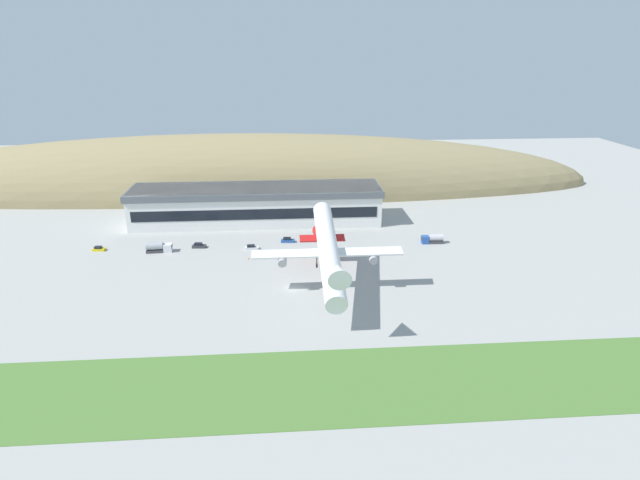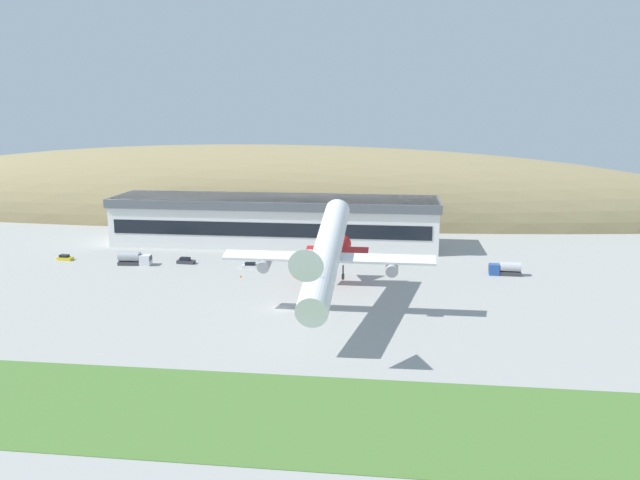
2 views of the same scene
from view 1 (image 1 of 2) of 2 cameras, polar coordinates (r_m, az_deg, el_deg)
ground_plane at (r=135.16m, az=-3.17°, el=-5.55°), size 449.99×449.99×0.00m
grass_strip_foreground at (r=99.51m, az=-2.64°, el=-16.40°), size 404.99×23.80×0.08m
hill_backdrop at (r=233.46m, az=-10.23°, el=5.74°), size 337.25×56.67×50.05m
terminal_building at (r=184.53m, az=-7.24°, el=4.26°), size 90.64×19.57×13.44m
cargo_airplane at (r=128.49m, az=0.92°, el=-1.20°), size 39.48×55.09×16.22m
service_car_0 at (r=166.47m, az=-3.72°, el=-0.02°), size 4.60×2.00×1.62m
service_car_1 at (r=174.28m, az=-23.97°, el=-0.93°), size 3.95×2.10×1.41m
service_car_2 at (r=166.31m, az=-13.67°, el=-0.64°), size 4.51×2.12×1.54m
service_car_3 at (r=161.89m, az=-7.84°, el=-0.84°), size 4.51×1.95×1.43m
fuel_truck at (r=169.19m, az=12.75°, el=0.12°), size 7.34×2.52×3.13m
box_truck at (r=165.91m, az=-17.96°, el=-0.81°), size 8.18×3.00×3.32m
traffic_cone_0 at (r=155.43m, az=-3.77°, el=-1.76°), size 0.52×0.52×0.58m
traffic_cone_1 at (r=154.51m, az=-8.19°, el=-2.09°), size 0.52×0.52×0.58m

